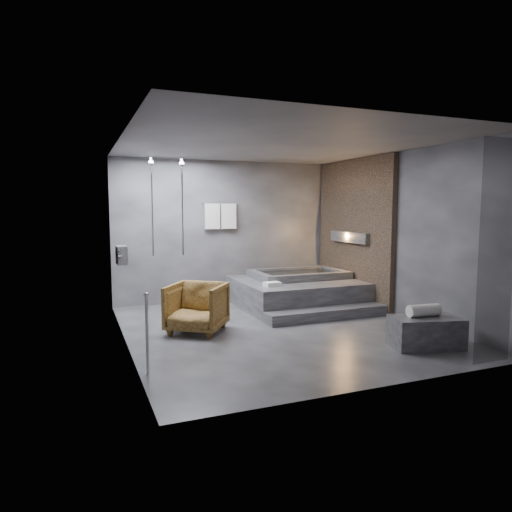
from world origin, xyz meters
name	(u,v)px	position (x,y,z in m)	size (l,w,h in m)	color
room	(294,216)	(0.40, 0.24, 1.73)	(5.00, 5.04, 2.82)	#2F2F32
tub_deck	(296,292)	(1.05, 1.45, 0.25)	(2.20, 2.00, 0.50)	#343437
tub_step	(328,314)	(1.05, 0.27, 0.09)	(2.20, 0.36, 0.18)	#343437
concrete_bench	(426,332)	(1.47, -1.58, 0.20)	(0.91, 0.50, 0.41)	#2E2E31
driftwood_chair	(197,307)	(-1.19, 0.32, 0.37)	(0.79, 0.81, 0.74)	#493012
rolled_towel	(424,310)	(1.46, -1.53, 0.49)	(0.16, 0.16, 0.46)	white
deck_towel	(272,284)	(0.32, 0.94, 0.54)	(0.27, 0.20, 0.07)	white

